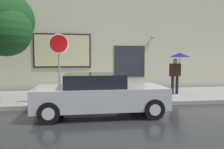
{
  "coord_description": "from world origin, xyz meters",
  "views": [
    {
      "loc": [
        -0.67,
        -7.22,
        1.86
      ],
      "look_at": [
        0.71,
        1.8,
        1.2
      ],
      "focal_mm": 35.34,
      "sensor_mm": 36.0,
      "label": 1
    }
  ],
  "objects": [
    {
      "name": "building_facade",
      "position": [
        -0.01,
        5.5,
        3.49
      ],
      "size": [
        20.0,
        0.67,
        7.0
      ],
      "color": "beige",
      "rests_on": "ground"
    },
    {
      "name": "pedestrian_with_umbrella",
      "position": [
        4.09,
        2.77,
        1.74
      ],
      "size": [
        1.02,
        1.02,
        2.0
      ],
      "color": "black",
      "rests_on": "sidewalk"
    },
    {
      "name": "stop_sign",
      "position": [
        -1.39,
        1.34,
        2.02
      ],
      "size": [
        0.76,
        0.1,
        2.65
      ],
      "color": "gray",
      "rests_on": "sidewalk"
    },
    {
      "name": "sidewalk",
      "position": [
        0.0,
        3.0,
        0.07
      ],
      "size": [
        20.0,
        4.0,
        0.15
      ],
      "primitive_type": "cube",
      "color": "gray",
      "rests_on": "ground"
    },
    {
      "name": "parked_car",
      "position": [
        0.0,
        -0.02,
        0.68
      ],
      "size": [
        4.21,
        1.95,
        1.36
      ],
      "color": "#B7BABF",
      "rests_on": "ground"
    },
    {
      "name": "fire_hydrant",
      "position": [
        0.81,
        1.95,
        0.54
      ],
      "size": [
        0.3,
        0.44,
        0.8
      ],
      "color": "white",
      "rests_on": "sidewalk"
    },
    {
      "name": "ground_plane",
      "position": [
        0.0,
        0.0,
        0.0
      ],
      "size": [
        60.0,
        60.0,
        0.0
      ],
      "primitive_type": "plane",
      "color": "#282B2D"
    }
  ]
}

